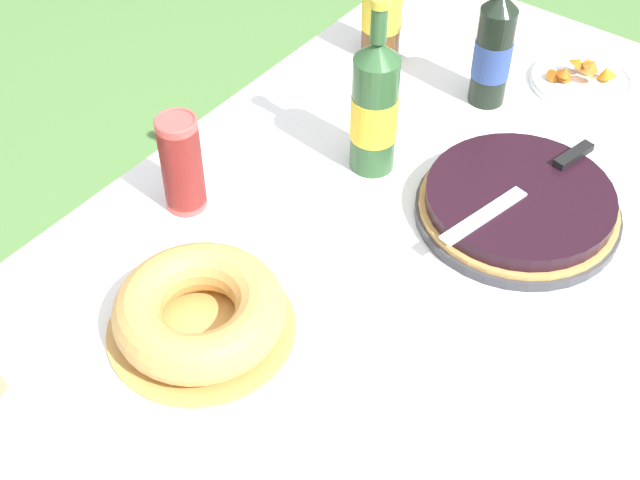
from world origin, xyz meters
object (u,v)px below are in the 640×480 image
Objects in this scene: berry_tart at (519,205)px; juice_bottle_red at (494,48)px; bundt_cake at (200,312)px; snack_plate_left at (582,78)px; paper_towel_roll at (14,443)px; serving_knife at (533,183)px; cup_stack at (182,164)px; cider_bottle_green at (375,107)px.

juice_bottle_red is (0.27, 0.22, 0.09)m from berry_tart.
bundt_cake is 0.92× the size of juice_bottle_red.
snack_plate_left is 0.92× the size of paper_towel_roll.
serving_knife is 1.96× the size of cup_stack.
serving_knife is at bearing -26.43° from bundt_cake.
serving_knife is 1.26× the size of bundt_cake.
bundt_cake is 1.56× the size of cup_stack.
cup_stack is at bearing 155.73° from juice_bottle_red.
berry_tart is 0.45m from snack_plate_left.
snack_plate_left is at bearing -22.69° from cider_bottle_green.
serving_knife reaches higher than snack_plate_left.
cup_stack is 0.54× the size of cider_bottle_green.
paper_towel_roll is at bearing 172.32° from snack_plate_left.
paper_towel_roll is at bearing -178.76° from bundt_cake.
serving_knife reaches higher than berry_tart.
bundt_cake is 0.98m from snack_plate_left.
paper_towel_roll is (-1.31, 0.18, 0.10)m from snack_plate_left.
snack_plate_left is 1.32m from paper_towel_roll.
cider_bottle_green reaches higher than berry_tart.
serving_knife is 0.61m from cup_stack.
berry_tart is 0.59m from cup_stack.
paper_towel_roll is (-0.86, 0.26, 0.09)m from berry_tart.
cup_stack is (-0.33, 0.49, 0.07)m from berry_tart.
cup_stack reaches higher than bundt_cake.
snack_plate_left is (0.41, 0.09, -0.05)m from serving_knife.
paper_towel_roll reaches higher than bundt_cake.
juice_bottle_red is (0.60, -0.27, 0.03)m from cup_stack.
bundt_cake is 0.80m from juice_bottle_red.
juice_bottle_red is at bearing -3.79° from bundt_cake.
cup_stack is 0.35m from cider_bottle_green.
cup_stack reaches higher than serving_knife.
cup_stack is at bearing 22.60° from paper_towel_roll.
serving_knife is (0.03, -0.01, 0.04)m from berry_tart.
juice_bottle_red is 1.51× the size of snack_plate_left.
serving_knife is at bearing -77.38° from cider_bottle_green.
juice_bottle_red is at bearing -24.27° from cup_stack.
juice_bottle_red is at bearing 38.47° from berry_tart.
berry_tart is at bearing -82.67° from cider_bottle_green.
cider_bottle_green is at bearing -34.70° from cup_stack.
bundt_cake is at bearing 176.21° from juice_bottle_red.
bundt_cake is 1.38× the size of snack_plate_left.
cup_stack is (-0.35, 0.49, 0.03)m from serving_knife.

